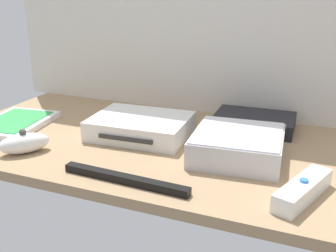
{
  "coord_description": "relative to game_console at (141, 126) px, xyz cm",
  "views": [
    {
      "loc": [
        31.59,
        -76.06,
        33.52
      ],
      "look_at": [
        0.0,
        0.0,
        4.0
      ],
      "focal_mm": 44.67,
      "sensor_mm": 36.0,
      "label": 1
    }
  ],
  "objects": [
    {
      "name": "ground_plane",
      "position": [
        7.44,
        -2.15,
        -3.2
      ],
      "size": [
        100.0,
        48.0,
        2.0
      ],
      "primitive_type": "cube",
      "color": "#9E7F5B",
      "rests_on": "ground"
    },
    {
      "name": "remote_nunchuk",
      "position": [
        -17.43,
        -17.61,
        -0.16
      ],
      "size": [
        9.79,
        10.49,
        5.1
      ],
      "rotation": [
        0.0,
        0.0,
        -0.7
      ],
      "color": "white",
      "rests_on": "ground_plane"
    },
    {
      "name": "sensor_bar",
      "position": [
        7.49,
        -21.49,
        -1.5
      ],
      "size": [
        24.05,
        2.8,
        1.4
      ],
      "primitive_type": "cube",
      "rotation": [
        0.0,
        0.0,
        -0.04
      ],
      "color": "black",
      "rests_on": "ground_plane"
    },
    {
      "name": "game_console",
      "position": [
        0.0,
        0.0,
        0.0
      ],
      "size": [
        21.86,
        17.39,
        4.4
      ],
      "rotation": [
        0.0,
        0.0,
        0.06
      ],
      "color": "white",
      "rests_on": "ground_plane"
    },
    {
      "name": "network_router",
      "position": [
        22.43,
        13.94,
        -0.5
      ],
      "size": [
        18.49,
        12.94,
        3.4
      ],
      "rotation": [
        0.0,
        0.0,
        0.04
      ],
      "color": "black",
      "rests_on": "ground_plane"
    },
    {
      "name": "remote_wand",
      "position": [
        36.21,
        -15.38,
        -0.69
      ],
      "size": [
        8.17,
        15.17,
        3.4
      ],
      "rotation": [
        0.0,
        0.0,
        -0.33
      ],
      "color": "white",
      "rests_on": "ground_plane"
    },
    {
      "name": "game_case",
      "position": [
        -30.36,
        -5.87,
        -1.44
      ],
      "size": [
        15.89,
        20.56,
        1.56
      ],
      "rotation": [
        0.0,
        0.0,
        0.13
      ],
      "color": "white",
      "rests_on": "ground_plane"
    },
    {
      "name": "mini_computer",
      "position": [
        22.72,
        -3.6,
        0.44
      ],
      "size": [
        18.5,
        18.5,
        5.3
      ],
      "rotation": [
        0.0,
        0.0,
        0.09
      ],
      "color": "silver",
      "rests_on": "ground_plane"
    }
  ]
}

